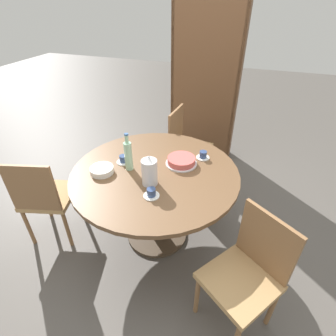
{
  "coord_description": "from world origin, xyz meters",
  "views": [
    {
      "loc": [
        0.67,
        -1.63,
        1.99
      ],
      "look_at": [
        0.0,
        0.33,
        0.57
      ],
      "focal_mm": 28.0,
      "sensor_mm": 36.0,
      "label": 1
    }
  ],
  "objects_px": {
    "chair_b": "(46,196)",
    "bookshelf": "(205,86)",
    "chair_c": "(247,272)",
    "cup_a": "(123,160)",
    "cake_main": "(181,161)",
    "water_bottle": "(128,155)",
    "cup_c": "(203,155)",
    "chair_a": "(186,145)",
    "cup_b": "(151,193)",
    "coffee_pot": "(149,171)"
  },
  "relations": [
    {
      "from": "water_bottle",
      "to": "cup_c",
      "type": "xyz_separation_m",
      "value": [
        0.54,
        0.36,
        -0.11
      ]
    },
    {
      "from": "coffee_pot",
      "to": "cup_c",
      "type": "xyz_separation_m",
      "value": [
        0.31,
        0.49,
        -0.09
      ]
    },
    {
      "from": "bookshelf",
      "to": "cake_main",
      "type": "relative_size",
      "value": 7.4
    },
    {
      "from": "chair_b",
      "to": "cup_c",
      "type": "distance_m",
      "value": 1.43
    },
    {
      "from": "water_bottle",
      "to": "cup_b",
      "type": "bearing_deg",
      "value": -41.49
    },
    {
      "from": "coffee_pot",
      "to": "cup_a",
      "type": "xyz_separation_m",
      "value": [
        -0.33,
        0.2,
        -0.09
      ]
    },
    {
      "from": "chair_a",
      "to": "cup_a",
      "type": "relative_size",
      "value": 7.69
    },
    {
      "from": "cup_c",
      "to": "chair_c",
      "type": "bearing_deg",
      "value": -59.5
    },
    {
      "from": "chair_c",
      "to": "water_bottle",
      "type": "height_order",
      "value": "water_bottle"
    },
    {
      "from": "cake_main",
      "to": "cup_b",
      "type": "relative_size",
      "value": 2.28
    },
    {
      "from": "bookshelf",
      "to": "cup_c",
      "type": "relative_size",
      "value": 16.87
    },
    {
      "from": "chair_c",
      "to": "cup_c",
      "type": "distance_m",
      "value": 1.02
    },
    {
      "from": "coffee_pot",
      "to": "water_bottle",
      "type": "xyz_separation_m",
      "value": [
        -0.24,
        0.13,
        0.02
      ]
    },
    {
      "from": "bookshelf",
      "to": "cup_c",
      "type": "xyz_separation_m",
      "value": [
        0.28,
        -1.32,
        -0.2
      ]
    },
    {
      "from": "chair_b",
      "to": "cup_b",
      "type": "xyz_separation_m",
      "value": [
        1.01,
        0.01,
        0.3
      ]
    },
    {
      "from": "chair_a",
      "to": "coffee_pot",
      "type": "relative_size",
      "value": 3.66
    },
    {
      "from": "bookshelf",
      "to": "cup_a",
      "type": "xyz_separation_m",
      "value": [
        -0.35,
        -1.61,
        -0.2
      ]
    },
    {
      "from": "coffee_pot",
      "to": "bookshelf",
      "type": "bearing_deg",
      "value": 89.17
    },
    {
      "from": "chair_a",
      "to": "cup_c",
      "type": "relative_size",
      "value": 7.69
    },
    {
      "from": "chair_a",
      "to": "chair_b",
      "type": "distance_m",
      "value": 1.58
    },
    {
      "from": "cake_main",
      "to": "water_bottle",
      "type": "bearing_deg",
      "value": -151.81
    },
    {
      "from": "chair_b",
      "to": "chair_c",
      "type": "distance_m",
      "value": 1.75
    },
    {
      "from": "coffee_pot",
      "to": "cake_main",
      "type": "xyz_separation_m",
      "value": [
        0.15,
        0.34,
        -0.08
      ]
    },
    {
      "from": "bookshelf",
      "to": "cake_main",
      "type": "bearing_deg",
      "value": 94.86
    },
    {
      "from": "bookshelf",
      "to": "cup_a",
      "type": "relative_size",
      "value": 16.87
    },
    {
      "from": "chair_b",
      "to": "cake_main",
      "type": "bearing_deg",
      "value": -171.26
    },
    {
      "from": "cake_main",
      "to": "cup_b",
      "type": "xyz_separation_m",
      "value": [
        -0.09,
        -0.47,
        -0.0
      ]
    },
    {
      "from": "chair_a",
      "to": "water_bottle",
      "type": "bearing_deg",
      "value": 171.9
    },
    {
      "from": "bookshelf",
      "to": "cup_b",
      "type": "distance_m",
      "value": 1.96
    },
    {
      "from": "chair_c",
      "to": "cup_a",
      "type": "xyz_separation_m",
      "value": [
        -1.13,
        0.55,
        0.3
      ]
    },
    {
      "from": "bookshelf",
      "to": "coffee_pot",
      "type": "relative_size",
      "value": 8.02
    },
    {
      "from": "chair_a",
      "to": "water_bottle",
      "type": "relative_size",
      "value": 2.77
    },
    {
      "from": "coffee_pot",
      "to": "cup_b",
      "type": "bearing_deg",
      "value": -64.32
    },
    {
      "from": "cup_a",
      "to": "chair_b",
      "type": "bearing_deg",
      "value": -150.39
    },
    {
      "from": "cake_main",
      "to": "cup_c",
      "type": "distance_m",
      "value": 0.22
    },
    {
      "from": "water_bottle",
      "to": "cup_b",
      "type": "xyz_separation_m",
      "value": [
        0.3,
        -0.27,
        -0.11
      ]
    },
    {
      "from": "cup_a",
      "to": "cup_b",
      "type": "bearing_deg",
      "value": -40.76
    },
    {
      "from": "cup_a",
      "to": "cup_c",
      "type": "distance_m",
      "value": 0.7
    },
    {
      "from": "chair_b",
      "to": "cup_c",
      "type": "bearing_deg",
      "value": -168.05
    },
    {
      "from": "chair_b",
      "to": "bookshelf",
      "type": "relative_size",
      "value": 0.46
    },
    {
      "from": "chair_a",
      "to": "cake_main",
      "type": "relative_size",
      "value": 3.38
    },
    {
      "from": "coffee_pot",
      "to": "cup_a",
      "type": "height_order",
      "value": "coffee_pot"
    },
    {
      "from": "chair_c",
      "to": "chair_a",
      "type": "bearing_deg",
      "value": 154.41
    },
    {
      "from": "cup_b",
      "to": "cup_c",
      "type": "bearing_deg",
      "value": 69.09
    },
    {
      "from": "chair_b",
      "to": "chair_c",
      "type": "bearing_deg",
      "value": 158.3
    },
    {
      "from": "cup_a",
      "to": "cup_c",
      "type": "height_order",
      "value": "same"
    },
    {
      "from": "chair_a",
      "to": "cake_main",
      "type": "xyz_separation_m",
      "value": [
        0.16,
        -0.8,
        0.3
      ]
    },
    {
      "from": "bookshelf",
      "to": "cup_b",
      "type": "bearing_deg",
      "value": 91.16
    },
    {
      "from": "cup_a",
      "to": "cup_b",
      "type": "xyz_separation_m",
      "value": [
        0.39,
        -0.34,
        0.0
      ]
    },
    {
      "from": "cup_b",
      "to": "cup_c",
      "type": "distance_m",
      "value": 0.67
    }
  ]
}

